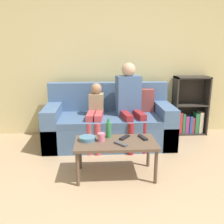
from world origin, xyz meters
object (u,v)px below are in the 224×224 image
object	(u,v)px
couch	(110,124)
snack_bowl	(87,138)
cup_near	(101,137)
person_adult	(130,99)
bottle	(109,129)
tv_remote_0	(143,137)
bookshelf	(189,112)
tv_remote_1	(121,144)
coffee_table	(116,146)
tv_remote_2	(125,137)
person_child	(95,112)

from	to	relation	value
couch	snack_bowl	world-z (taller)	couch
cup_near	snack_bowl	distance (m)	0.17
person_adult	bottle	xyz separation A→B (m)	(-0.35, -0.82, -0.20)
tv_remote_0	couch	bearing A→B (deg)	92.15
bookshelf	tv_remote_1	size ratio (longest dim) A/B	6.12
person_adult	coffee_table	bearing A→B (deg)	-116.34
tv_remote_1	snack_bowl	world-z (taller)	snack_bowl
person_adult	bottle	size ratio (longest dim) A/B	5.29
couch	tv_remote_2	distance (m)	0.96
couch	tv_remote_0	size ratio (longest dim) A/B	10.83
couch	tv_remote_0	bearing A→B (deg)	-70.47
snack_bowl	bookshelf	bearing A→B (deg)	38.84
bookshelf	coffee_table	bearing A→B (deg)	-133.86
person_adult	cup_near	distance (m)	1.07
person_child	cup_near	size ratio (longest dim) A/B	9.79
couch	tv_remote_2	size ratio (longest dim) A/B	11.69
person_child	tv_remote_2	distance (m)	0.88
person_adult	tv_remote_1	world-z (taller)	person_adult
cup_near	bottle	xyz separation A→B (m)	(0.09, 0.12, 0.05)
person_adult	person_child	bearing A→B (deg)	177.09
tv_remote_2	coffee_table	bearing A→B (deg)	-99.13
bottle	tv_remote_2	bearing A→B (deg)	-13.44
bookshelf	person_adult	bearing A→B (deg)	-157.31
tv_remote_1	tv_remote_2	distance (m)	0.21
cup_near	bottle	distance (m)	0.16
person_child	tv_remote_1	size ratio (longest dim) A/B	5.82
tv_remote_2	snack_bowl	world-z (taller)	snack_bowl
coffee_table	person_child	size ratio (longest dim) A/B	0.99
person_adult	person_child	xyz separation A→B (m)	(-0.51, -0.07, -0.18)
tv_remote_0	snack_bowl	distance (m)	0.65
tv_remote_1	snack_bowl	bearing A→B (deg)	116.81
bookshelf	tv_remote_0	distance (m)	1.70
couch	tv_remote_1	world-z (taller)	couch
person_adult	person_child	distance (m)	0.55
person_adult	bookshelf	bearing A→B (deg)	12.43
person_child	coffee_table	bearing A→B (deg)	-69.62
couch	bottle	distance (m)	0.93
bookshelf	tv_remote_1	xyz separation A→B (m)	(-1.33, -1.52, 0.06)
bookshelf	bottle	xyz separation A→B (m)	(-1.45, -1.28, 0.15)
cup_near	tv_remote_2	bearing A→B (deg)	15.54
tv_remote_1	cup_near	bearing A→B (deg)	109.64
cup_near	couch	bearing A→B (deg)	81.84
bookshelf	bottle	bearing A→B (deg)	-138.51
bookshelf	coffee_table	distance (m)	1.98
couch	tv_remote_2	world-z (taller)	couch
couch	tv_remote_1	xyz separation A→B (m)	(0.06, -1.15, 0.12)
tv_remote_1	coffee_table	bearing A→B (deg)	75.84
bookshelf	person_adult	distance (m)	1.23
tv_remote_0	snack_bowl	xyz separation A→B (m)	(-0.65, -0.03, 0.01)
couch	bookshelf	size ratio (longest dim) A/B	1.94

